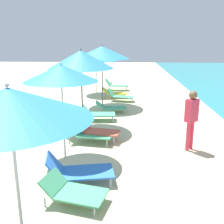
# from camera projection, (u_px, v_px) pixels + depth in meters

# --- Properties ---
(umbrella_third) EXTENTS (2.25, 2.25, 2.62)m
(umbrella_third) POSITION_uv_depth(u_px,v_px,m) (9.00, 104.00, 3.51)
(umbrella_third) COLOR silver
(umbrella_third) RESTS_ON ground
(lounger_third_shoreside) EXTENTS (1.37, 0.95, 0.54)m
(lounger_third_shoreside) POSITION_uv_depth(u_px,v_px,m) (73.00, 191.00, 5.25)
(lounger_third_shoreside) COLOR #4CA572
(lounger_third_shoreside) RESTS_ON ground
(umbrella_fourth) EXTENTS (1.89, 1.89, 2.61)m
(umbrella_fourth) POSITION_uv_depth(u_px,v_px,m) (61.00, 73.00, 6.68)
(umbrella_fourth) COLOR silver
(umbrella_fourth) RESTS_ON ground
(lounger_fourth_shoreside) EXTENTS (1.48, 0.87, 0.63)m
(lounger_fourth_shoreside) POSITION_uv_depth(u_px,v_px,m) (89.00, 133.00, 8.36)
(lounger_fourth_shoreside) COLOR #4CA572
(lounger_fourth_shoreside) RESTS_ON ground
(lounger_fourth_inland) EXTENTS (1.59, 0.96, 0.68)m
(lounger_fourth_inland) POSITION_uv_depth(u_px,v_px,m) (78.00, 170.00, 5.98)
(lounger_fourth_inland) COLOR blue
(lounger_fourth_inland) RESTS_ON ground
(umbrella_fifth) EXTENTS (2.28, 2.28, 2.85)m
(umbrella_fifth) POSITION_uv_depth(u_px,v_px,m) (81.00, 59.00, 9.07)
(umbrella_fifth) COLOR #4C4C51
(umbrella_fifth) RESTS_ON ground
(lounger_fifth_shoreside) EXTENTS (1.37, 0.73, 0.63)m
(lounger_fifth_shoreside) POSITION_uv_depth(u_px,v_px,m) (97.00, 113.00, 10.57)
(lounger_fifth_shoreside) COLOR #4CA572
(lounger_fifth_shoreside) RESTS_ON ground
(lounger_fifth_inland) EXTENTS (1.47, 0.86, 0.67)m
(lounger_fifth_inland) POSITION_uv_depth(u_px,v_px,m) (97.00, 130.00, 8.51)
(lounger_fifth_inland) COLOR #D8593F
(lounger_fifth_inland) RESTS_ON ground
(umbrella_sixth) EXTENTS (2.54, 2.54, 2.91)m
(umbrella_sixth) POSITION_uv_depth(u_px,v_px,m) (102.00, 52.00, 12.30)
(umbrella_sixth) COLOR #4C4C51
(umbrella_sixth) RESTS_ON ground
(lounger_sixth_shoreside) EXTENTS (1.45, 0.79, 0.64)m
(lounger_sixth_shoreside) POSITION_uv_depth(u_px,v_px,m) (120.00, 96.00, 13.86)
(lounger_sixth_shoreside) COLOR #4CA572
(lounger_sixth_shoreside) RESTS_ON ground
(lounger_sixth_inland) EXTENTS (1.40, 0.75, 0.51)m
(lounger_sixth_inland) POSITION_uv_depth(u_px,v_px,m) (110.00, 107.00, 11.74)
(lounger_sixth_inland) COLOR #4CA572
(lounger_sixth_inland) RESTS_ON ground
(umbrella_farthest) EXTENTS (2.29, 2.29, 2.50)m
(umbrella_farthest) POSITION_uv_depth(u_px,v_px,m) (96.00, 57.00, 15.21)
(umbrella_farthest) COLOR silver
(umbrella_farthest) RESTS_ON ground
(lounger_farthest_shoreside) EXTENTS (1.49, 0.71, 0.72)m
(lounger_farthest_shoreside) POSITION_uv_depth(u_px,v_px,m) (116.00, 85.00, 16.80)
(lounger_farthest_shoreside) COLOR #4CA572
(lounger_farthest_shoreside) RESTS_ON ground
(lounger_farthest_inland) EXTENTS (1.41, 0.74, 0.53)m
(lounger_farthest_inland) POSITION_uv_depth(u_px,v_px,m) (114.00, 93.00, 14.73)
(lounger_farthest_inland) COLOR yellow
(lounger_farthest_inland) RESTS_ON ground
(person_walking_near) EXTENTS (0.42, 0.40, 1.77)m
(person_walking_near) POSITION_uv_depth(u_px,v_px,m) (191.00, 114.00, 7.57)
(person_walking_near) COLOR #D8334C
(person_walking_near) RESTS_ON ground
(beach_ball) EXTENTS (0.38, 0.38, 0.38)m
(beach_ball) POSITION_uv_depth(u_px,v_px,m) (110.00, 83.00, 18.50)
(beach_ball) COLOR white
(beach_ball) RESTS_ON ground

